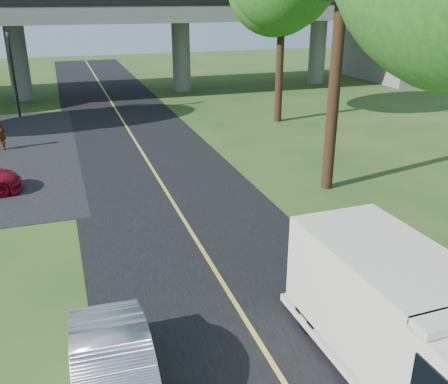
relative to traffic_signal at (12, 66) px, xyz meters
name	(u,v)px	position (x,y,z in m)	size (l,w,h in m)	color
ground	(277,371)	(6.00, -26.00, -3.20)	(120.00, 120.00, 0.00)	#294C1B
road	(169,197)	(6.00, -16.00, -3.19)	(7.00, 90.00, 0.02)	black
lane_line	(169,196)	(6.00, -16.00, -3.17)	(0.12, 90.00, 0.01)	gold
overpass	(101,33)	(6.00, 6.00, 1.36)	(54.00, 10.00, 7.30)	slate
traffic_signal	(12,66)	(0.00, 0.00, 0.00)	(0.18, 0.22, 5.20)	black
step_van	(405,320)	(8.20, -26.94, -1.81)	(2.39, 6.15, 2.56)	silver
silver_sedan	(115,380)	(2.78, -26.00, -2.50)	(1.47, 4.23, 1.39)	#979BA0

